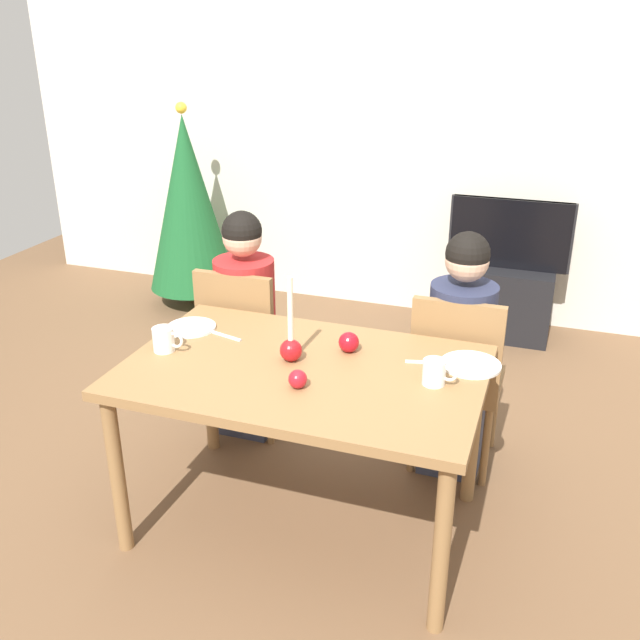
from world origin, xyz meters
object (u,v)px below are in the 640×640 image
at_px(candle_centerpiece, 291,344).
at_px(mug_left, 164,339).
at_px(plate_left, 191,327).
at_px(apple_by_left_plate, 298,379).
at_px(chair_left, 244,341).
at_px(tv_stand, 503,301).
at_px(christmas_tree, 188,204).
at_px(plate_right, 471,365).
at_px(apple_near_candle, 349,342).
at_px(tv, 510,234).
at_px(person_left_child, 246,328).
at_px(dining_table, 303,386).
at_px(person_right_child, 459,359).
at_px(mug_right, 435,372).
at_px(chair_right, 456,373).

distance_m(candle_centerpiece, mug_left, 0.53).
relative_size(plate_left, apple_by_left_plate, 3.05).
bearing_deg(chair_left, apple_by_left_plate, -52.69).
xyz_separation_m(tv_stand, christmas_tree, (-2.27, -0.18, 0.53)).
xyz_separation_m(plate_right, apple_near_candle, (-0.49, -0.03, 0.04)).
bearing_deg(tv, person_left_child, -124.30).
bearing_deg(apple_by_left_plate, tv, 77.45).
relative_size(apple_near_candle, apple_by_left_plate, 1.20).
bearing_deg(plate_right, plate_left, -178.10).
bearing_deg(dining_table, mug_left, -175.45).
bearing_deg(mug_left, apple_near_candle, 18.53).
bearing_deg(tv, candle_centerpiece, -106.09).
distance_m(person_right_child, tv, 1.67).
height_order(dining_table, apple_by_left_plate, apple_by_left_plate).
height_order(candle_centerpiece, plate_right, candle_centerpiece).
height_order(person_left_child, christmas_tree, christmas_tree).
bearing_deg(candle_centerpiece, mug_left, -170.61).
height_order(chair_left, person_right_child, person_right_child).
height_order(chair_left, mug_right, chair_left).
xyz_separation_m(plate_right, apple_by_left_plate, (-0.58, -0.39, 0.03)).
relative_size(person_left_child, plate_right, 4.94).
height_order(tv_stand, plate_right, plate_right).
relative_size(person_right_child, christmas_tree, 0.79).
bearing_deg(mug_left, tv, 63.44).
distance_m(chair_left, person_right_child, 1.07).
relative_size(tv, mug_right, 6.01).
bearing_deg(dining_table, plate_left, 162.65).
bearing_deg(tv_stand, mug_right, -91.91).
bearing_deg(candle_centerpiece, plate_right, 15.29).
height_order(tv_stand, tv, tv).
bearing_deg(mug_right, person_right_child, 89.04).
height_order(plate_left, mug_right, mug_right).
relative_size(mug_left, apple_near_candle, 1.59).
bearing_deg(chair_left, christmas_tree, 126.83).
relative_size(chair_right, tv_stand, 1.41).
distance_m(person_left_child, tv, 2.02).
relative_size(christmas_tree, mug_right, 11.25).
xyz_separation_m(tv, mug_right, (-0.08, -2.27, 0.09)).
bearing_deg(tv, chair_right, -92.21).
xyz_separation_m(person_left_child, apple_near_candle, (0.67, -0.45, 0.22)).
xyz_separation_m(dining_table, chair_right, (0.52, 0.61, -0.15)).
distance_m(dining_table, person_right_child, 0.83).
height_order(chair_right, mug_right, chair_right).
bearing_deg(plate_right, chair_left, 161.89).
height_order(chair_right, tv, tv).
bearing_deg(apple_near_candle, tv_stand, 77.71).
xyz_separation_m(person_left_child, person_right_child, (1.07, 0.00, 0.00)).
distance_m(plate_right, apple_by_left_plate, 0.70).
height_order(person_left_child, mug_right, person_left_child).
height_order(candle_centerpiece, plate_left, candle_centerpiece).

